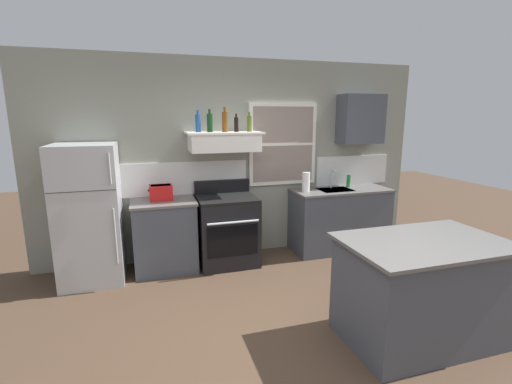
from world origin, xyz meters
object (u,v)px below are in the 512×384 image
at_px(paper_towel_roll, 306,182).
at_px(kitchen_island, 421,290).
at_px(bottle_balsamic_dark, 236,124).
at_px(refrigerator, 89,214).
at_px(toaster, 161,192).
at_px(dish_soap_bottle, 348,181).
at_px(stove_range, 227,230).
at_px(bottle_blue_liqueur, 198,123).
at_px(bottle_amber_wine, 225,122).
at_px(bottle_dark_green_wine, 210,122).
at_px(bottle_olive_oil_square, 249,123).

xyz_separation_m(paper_towel_roll, kitchen_island, (0.12, -2.17, -0.59)).
xyz_separation_m(bottle_balsamic_dark, kitchen_island, (1.10, -2.22, -1.38)).
height_order(refrigerator, toaster, refrigerator).
xyz_separation_m(bottle_balsamic_dark, dish_soap_bottle, (1.71, 0.04, -0.84)).
bearing_deg(stove_range, dish_soap_bottle, 4.18).
height_order(bottle_blue_liqueur, bottle_amber_wine, bottle_amber_wine).
height_order(bottle_dark_green_wine, dish_soap_bottle, bottle_dark_green_wine).
bearing_deg(toaster, kitchen_island, -46.73).
distance_m(toaster, paper_towel_roll, 1.96).
bearing_deg(bottle_blue_liqueur, stove_range, -23.82).
height_order(toaster, kitchen_island, toaster).
height_order(bottle_blue_liqueur, bottle_balsamic_dark, bottle_blue_liqueur).
height_order(bottle_balsamic_dark, dish_soap_bottle, bottle_balsamic_dark).
bearing_deg(bottle_balsamic_dark, kitchen_island, -63.73).
bearing_deg(bottle_dark_green_wine, bottle_blue_liqueur, 178.93).
relative_size(refrigerator, dish_soap_bottle, 9.09).
height_order(refrigerator, dish_soap_bottle, refrigerator).
bearing_deg(kitchen_island, stove_range, 120.69).
height_order(bottle_blue_liqueur, dish_soap_bottle, bottle_blue_liqueur).
bearing_deg(toaster, paper_towel_roll, -1.37).
bearing_deg(bottle_olive_oil_square, bottle_balsamic_dark, 175.31).
relative_size(bottle_balsamic_dark, paper_towel_roll, 0.84).
xyz_separation_m(toaster, bottle_blue_liqueur, (0.50, 0.06, 0.85)).
bearing_deg(dish_soap_bottle, bottle_balsamic_dark, -178.59).
bearing_deg(refrigerator, toaster, 7.36).
bearing_deg(refrigerator, bottle_balsamic_dark, 3.72).
bearing_deg(refrigerator, kitchen_island, -35.86).
relative_size(bottle_balsamic_dark, bottle_olive_oil_square, 0.90).
bearing_deg(refrigerator, bottle_dark_green_wine, 6.21).
relative_size(bottle_balsamic_dark, kitchen_island, 0.16).
bearing_deg(kitchen_island, bottle_balsamic_dark, 116.27).
bearing_deg(bottle_amber_wine, refrigerator, -177.09).
distance_m(bottle_dark_green_wine, kitchen_island, 3.03).
height_order(bottle_balsamic_dark, paper_towel_roll, bottle_balsamic_dark).
relative_size(stove_range, bottle_balsamic_dark, 4.78).
bearing_deg(kitchen_island, bottle_olive_oil_square, 112.73).
distance_m(toaster, bottle_olive_oil_square, 1.43).
height_order(bottle_amber_wine, dish_soap_bottle, bottle_amber_wine).
bearing_deg(paper_towel_roll, bottle_amber_wine, 178.78).
xyz_separation_m(bottle_blue_liqueur, bottle_balsamic_dark, (0.49, -0.05, -0.02)).
relative_size(stove_range, bottle_blue_liqueur, 3.99).
xyz_separation_m(refrigerator, stove_range, (1.65, 0.02, -0.35)).
relative_size(bottle_blue_liqueur, bottle_balsamic_dark, 1.20).
distance_m(refrigerator, bottle_olive_oil_square, 2.24).
bearing_deg(bottle_olive_oil_square, stove_range, -166.49).
xyz_separation_m(bottle_dark_green_wine, kitchen_island, (1.43, -2.27, -1.41)).
bearing_deg(dish_soap_bottle, bottle_dark_green_wine, 179.98).
xyz_separation_m(bottle_dark_green_wine, bottle_balsamic_dark, (0.34, -0.04, -0.02)).
relative_size(stove_range, bottle_dark_green_wine, 3.82).
xyz_separation_m(refrigerator, bottle_olive_oil_square, (1.99, 0.10, 1.03)).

